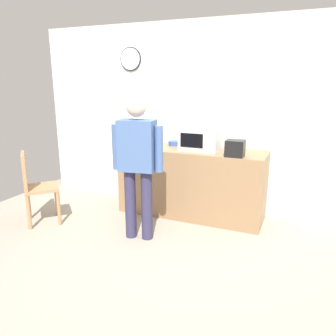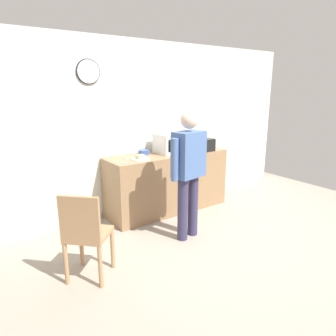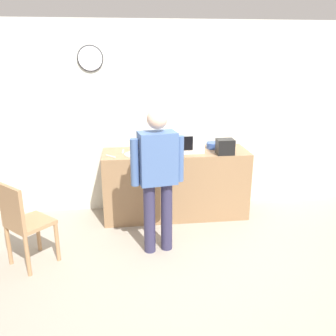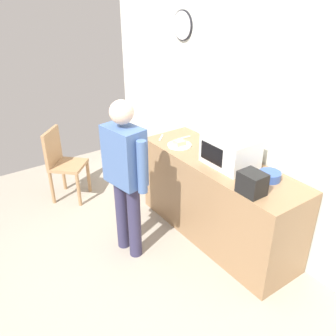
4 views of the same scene
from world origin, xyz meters
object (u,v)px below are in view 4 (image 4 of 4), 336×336
salad_bowl (212,144)px  cereal_bowl (270,176)px  sandwich_plate (179,144)px  microwave (230,151)px  fork_utensil (161,138)px  spoon_utensil (184,138)px  person_standing (125,170)px  wooden_chair (62,161)px  toaster (252,183)px

salad_bowl → cereal_bowl: size_ratio=0.82×
sandwich_plate → cereal_bowl: size_ratio=1.31×
microwave → fork_utensil: microwave is taller
spoon_utensil → cereal_bowl: bearing=1.4°
person_standing → wooden_chair: bearing=-174.1°
person_standing → toaster: bearing=36.9°
sandwich_plate → spoon_utensil: sandwich_plate is taller
cereal_bowl → spoon_utensil: cereal_bowl is taller
spoon_utensil → fork_utensil: bearing=-125.7°
toaster → fork_utensil: (-1.47, 0.07, -0.10)m
toaster → wooden_chair: toaster is taller
sandwich_plate → spoon_utensil: bearing=130.3°
sandwich_plate → cereal_bowl: cereal_bowl is taller
fork_utensil → salad_bowl: bearing=30.3°
salad_bowl → spoon_utensil: size_ratio=0.99×
sandwich_plate → toaster: (1.16, -0.11, 0.08)m
wooden_chair → toaster: bearing=19.9°
wooden_chair → microwave: bearing=30.4°
toaster → sandwich_plate: bearing=174.8°
toaster → spoon_utensil: (-1.32, 0.29, -0.10)m
microwave → sandwich_plate: microwave is taller
salad_bowl → fork_utensil: 0.62m
sandwich_plate → salad_bowl: sandwich_plate is taller
sandwich_plate → toaster: size_ratio=1.22×
fork_utensil → toaster: bearing=-2.7°
cereal_bowl → spoon_utensil: 1.25m
spoon_utensil → wooden_chair: wooden_chair is taller
person_standing → wooden_chair: (-1.42, -0.15, -0.44)m
toaster → wooden_chair: (-2.36, -0.86, -0.50)m
microwave → fork_utensil: bearing=-170.4°
salad_bowl → wooden_chair: 1.93m
cereal_bowl → spoon_utensil: (-1.25, -0.03, -0.04)m
salad_bowl → spoon_utensil: salad_bowl is taller
sandwich_plate → fork_utensil: size_ratio=1.57×
sandwich_plate → fork_utensil: sandwich_plate is taller
salad_bowl → toaster: toaster is taller
salad_bowl → fork_utensil: salad_bowl is taller
microwave → spoon_utensil: bearing=176.2°
salad_bowl → person_standing: bearing=-90.2°
microwave → person_standing: bearing=-114.9°
toaster → microwave: bearing=155.4°
cereal_bowl → wooden_chair: 2.61m
fork_utensil → person_standing: 0.94m
sandwich_plate → fork_utensil: bearing=-173.3°
microwave → wooden_chair: bearing=-149.6°
sandwich_plate → person_standing: 0.84m
toaster → fork_utensil: size_ratio=1.29×
microwave → person_standing: size_ratio=0.30×
person_standing → wooden_chair: size_ratio=1.75×
cereal_bowl → wooden_chair: (-2.29, -1.17, -0.44)m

